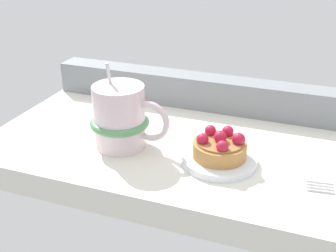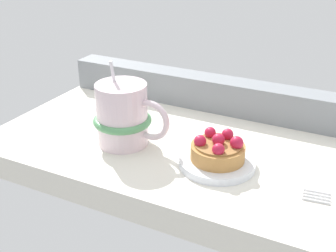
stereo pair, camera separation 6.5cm
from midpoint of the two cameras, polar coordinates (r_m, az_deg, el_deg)
ground_plane at (r=70.85cm, az=1.36°, el=-3.83°), size 68.08×34.80×4.18cm
window_rail_back at (r=81.51cm, az=4.85°, el=4.17°), size 66.72×5.06×6.06cm
dessert_plate at (r=64.25cm, az=3.88°, el=-4.54°), size 11.19×11.19×1.13cm
raspberry_tart at (r=63.18cm, az=3.96°, el=-2.82°), size 7.90×7.90×4.11cm
coffee_mug at (r=67.78cm, az=-8.95°, el=1.06°), size 12.95×9.29×13.52cm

